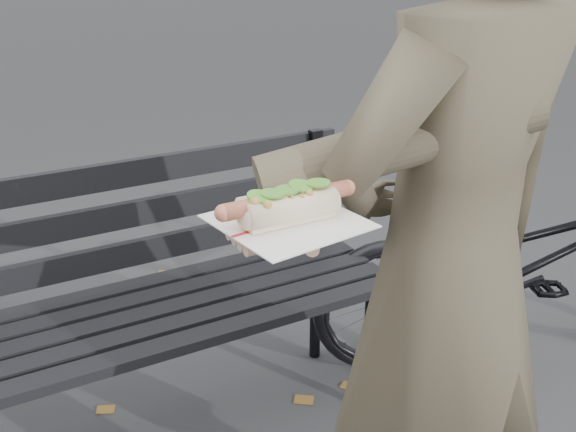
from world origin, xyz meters
The scene contains 4 objects.
park_bench centered at (0.10, 0.97, 0.52)m, with size 1.50×0.44×0.88m.
bicycle centered at (1.44, 0.72, 0.41)m, with size 0.54×1.54×0.81m, color black.
person centered at (0.50, 0.12, 0.87)m, with size 0.63×0.42×1.74m, color #494131.
held_hotdog centered at (0.29, 0.09, 1.15)m, with size 0.64×0.31×0.20m.
Camera 1 is at (-0.34, -0.76, 1.50)m, focal length 42.00 mm.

